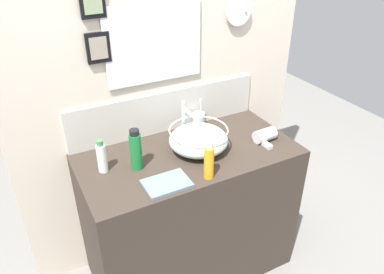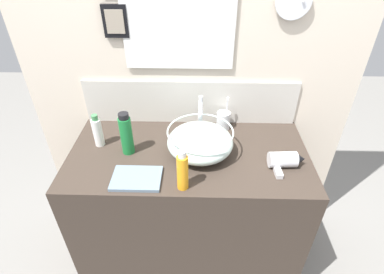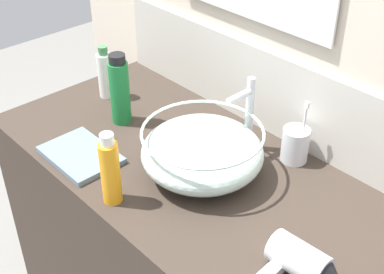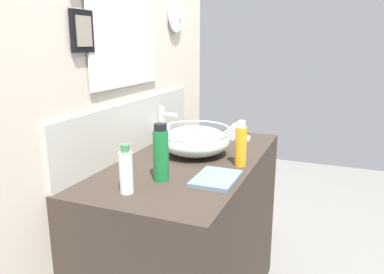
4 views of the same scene
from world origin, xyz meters
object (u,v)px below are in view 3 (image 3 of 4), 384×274
glass_bowl_sink (202,152)px  hand_towel (81,155)px  toothbrush_cup (295,145)px  spray_bottle (119,91)px  faucet (247,111)px  soap_dispenser (110,171)px  shampoo_bottle (105,74)px  hair_drier (303,263)px

glass_bowl_sink → hand_towel: 0.36m
toothbrush_cup → spray_bottle: bearing=-154.3°
glass_bowl_sink → toothbrush_cup: 0.27m
toothbrush_cup → faucet: bearing=-154.5°
faucet → spray_bottle: bearing=-154.2°
glass_bowl_sink → spray_bottle: bearing=-179.6°
faucet → soap_dispenser: 0.43m
faucet → soap_dispenser: size_ratio=1.13×
soap_dispenser → shampoo_bottle: (-0.46, 0.30, -0.01)m
toothbrush_cup → hand_towel: 0.61m
spray_bottle → toothbrush_cup: bearing=25.7°
glass_bowl_sink → soap_dispenser: soap_dispenser is taller
hand_towel → soap_dispenser: bearing=-10.9°
toothbrush_cup → soap_dispenser: bearing=-113.2°
spray_bottle → hand_towel: size_ratio=1.02×
faucet → hand_towel: faucet is taller
faucet → hair_drier: 0.50m
toothbrush_cup → shampoo_bottle: size_ratio=1.06×
faucet → soap_dispenser: faucet is taller
glass_bowl_sink → hair_drier: bearing=-12.1°
glass_bowl_sink → soap_dispenser: size_ratio=1.62×
toothbrush_cup → shampoo_bottle: 0.69m
shampoo_bottle → hair_drier: bearing=-8.9°
glass_bowl_sink → hair_drier: 0.42m
glass_bowl_sink → hand_towel: bearing=-145.0°
shampoo_bottle → toothbrush_cup: bearing=15.0°
faucet → hair_drier: bearing=-32.6°
faucet → hair_drier: (0.41, -0.26, -0.09)m
soap_dispenser → hand_towel: soap_dispenser is taller
faucet → toothbrush_cup: 0.16m
faucet → shampoo_bottle: 0.55m
shampoo_bottle → faucet: bearing=12.2°
shampoo_bottle → glass_bowl_sink: bearing=-6.4°
hair_drier → spray_bottle: bearing=173.7°
soap_dispenser → glass_bowl_sink: bearing=72.9°
faucet → shampoo_bottle: faucet is taller
faucet → glass_bowl_sink: bearing=-90.0°
toothbrush_cup → soap_dispenser: size_ratio=0.95×
toothbrush_cup → hand_towel: toothbrush_cup is taller
faucet → hand_towel: (-0.29, -0.38, -0.12)m
glass_bowl_sink → soap_dispenser: bearing=-107.1°
hair_drier → toothbrush_cup: 0.43m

